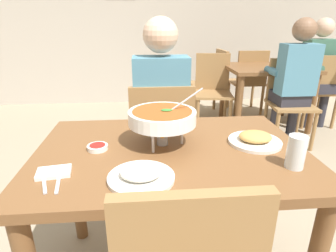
{
  "coord_description": "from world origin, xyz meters",
  "views": [
    {
      "loc": [
        -0.11,
        -1.11,
        1.29
      ],
      "look_at": [
        0.0,
        0.15,
        0.8
      ],
      "focal_mm": 29.87,
      "sensor_mm": 36.0,
      "label": 1
    }
  ],
  "objects": [
    {
      "name": "appetizer_plate",
      "position": [
        0.39,
        0.03,
        0.77
      ],
      "size": [
        0.24,
        0.24,
        0.06
      ],
      "color": "white",
      "rests_on": "dining_table_main"
    },
    {
      "name": "chair_bg_left",
      "position": [
        1.45,
        1.7,
        0.51
      ],
      "size": [
        0.48,
        0.48,
        0.9
      ],
      "color": "olive",
      "rests_on": "ground_plane"
    },
    {
      "name": "curry_bowl",
      "position": [
        -0.03,
        0.05,
        0.88
      ],
      "size": [
        0.33,
        0.3,
        0.26
      ],
      "color": "silver",
      "rests_on": "dining_table_main"
    },
    {
      "name": "sauce_dish",
      "position": [
        -0.32,
        0.02,
        0.77
      ],
      "size": [
        0.09,
        0.09,
        0.02
      ],
      "color": "white",
      "rests_on": "dining_table_main"
    },
    {
      "name": "rice_plate",
      "position": [
        -0.13,
        -0.24,
        0.77
      ],
      "size": [
        0.24,
        0.24,
        0.06
      ],
      "color": "white",
      "rests_on": "dining_table_main"
    },
    {
      "name": "fork_utensil",
      "position": [
        -0.47,
        -0.23,
        0.76
      ],
      "size": [
        0.07,
        0.16,
        0.01
      ],
      "primitive_type": "cube",
      "rotation": [
        0.0,
        0.0,
        0.35
      ],
      "color": "silver",
      "rests_on": "dining_table_main"
    },
    {
      "name": "chair_bg_corner",
      "position": [
        1.36,
        2.69,
        0.51
      ],
      "size": [
        0.44,
        0.44,
        0.9
      ],
      "color": "olive",
      "rests_on": "ground_plane"
    },
    {
      "name": "dining_table_far",
      "position": [
        1.4,
        2.19,
        0.62
      ],
      "size": [
        1.0,
        0.8,
        0.75
      ],
      "color": "brown",
      "rests_on": "ground_plane"
    },
    {
      "name": "chair_diner_main",
      "position": [
        -0.0,
        0.69,
        0.51
      ],
      "size": [
        0.44,
        0.44,
        0.9
      ],
      "color": "olive",
      "rests_on": "ground_plane"
    },
    {
      "name": "diner_main",
      "position": [
        0.0,
        0.72,
        0.75
      ],
      "size": [
        0.4,
        0.45,
        1.31
      ],
      "color": "#2D2D38",
      "rests_on": "ground_plane"
    },
    {
      "name": "chair_bg_middle",
      "position": [
        2.05,
        2.1,
        0.51
      ],
      "size": [
        0.47,
        0.47,
        0.9
      ],
      "color": "olive",
      "rests_on": "ground_plane"
    },
    {
      "name": "drink_glass",
      "position": [
        0.46,
        -0.2,
        0.81
      ],
      "size": [
        0.07,
        0.07,
        0.13
      ],
      "color": "silver",
      "rests_on": "dining_table_main"
    },
    {
      "name": "cafe_rear_partition",
      "position": [
        0.0,
        3.48,
        1.5
      ],
      "size": [
        10.0,
        0.1,
        3.0
      ],
      "primitive_type": "cube",
      "color": "#BCB2A3",
      "rests_on": "ground_plane"
    },
    {
      "name": "dining_table_main",
      "position": [
        0.0,
        0.0,
        0.63
      ],
      "size": [
        1.18,
        0.81,
        0.75
      ],
      "color": "brown",
      "rests_on": "ground_plane"
    },
    {
      "name": "chair_bg_window",
      "position": [
        0.74,
        2.24,
        0.51
      ],
      "size": [
        0.49,
        0.49,
        0.9
      ],
      "color": "olive",
      "rests_on": "ground_plane"
    },
    {
      "name": "patron_bg_middle",
      "position": [
        2.02,
        2.16,
        0.75
      ],
      "size": [
        0.4,
        0.45,
        1.31
      ],
      "color": "#2D2D38",
      "rests_on": "ground_plane"
    },
    {
      "name": "chair_bg_right",
      "position": [
        0.86,
        2.71,
        0.51
      ],
      "size": [
        0.47,
        0.47,
        0.9
      ],
      "color": "olive",
      "rests_on": "ground_plane"
    },
    {
      "name": "spoon_utensil",
      "position": [
        -0.42,
        -0.23,
        0.76
      ],
      "size": [
        0.04,
        0.17,
        0.01
      ],
      "primitive_type": "cube",
      "rotation": [
        0.0,
        0.0,
        0.18
      ],
      "color": "silver",
      "rests_on": "dining_table_main"
    },
    {
      "name": "napkin_folded",
      "position": [
        -0.45,
        -0.18,
        0.76
      ],
      "size": [
        0.13,
        0.1,
        0.02
      ],
      "primitive_type": "cube",
      "rotation": [
        0.0,
        0.0,
        0.15
      ],
      "color": "white",
      "rests_on": "dining_table_main"
    },
    {
      "name": "patron_bg_left",
      "position": [
        1.42,
        1.61,
        0.75
      ],
      "size": [
        0.4,
        0.45,
        1.31
      ],
      "color": "#2D2D38",
      "rests_on": "ground_plane"
    }
  ]
}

